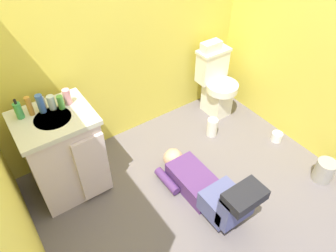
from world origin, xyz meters
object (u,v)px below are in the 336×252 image
at_px(person_plumber, 208,189).
at_px(bottle_pink, 67,97).
at_px(trash_can, 324,171).
at_px(paper_towel_roll, 212,127).
at_px(bottle_clear, 52,102).
at_px(bottle_amber, 29,106).
at_px(faucet, 44,102).
at_px(tissue_box, 211,46).
at_px(toilet_paper_roll, 277,137).
at_px(vanity_cabinet, 64,154).
at_px(soap_dispenser, 18,110).
at_px(bottle_blue, 41,104).
at_px(bottle_green, 61,102).
at_px(toilet, 216,84).

bearing_deg(person_plumber, bottle_pink, 128.24).
height_order(trash_can, paper_towel_roll, trash_can).
bearing_deg(bottle_clear, bottle_amber, 172.15).
xyz_separation_m(faucet, bottle_clear, (0.05, -0.05, 0.01)).
height_order(tissue_box, toilet_paper_roll, tissue_box).
distance_m(vanity_cabinet, soap_dispenser, 0.52).
height_order(tissue_box, bottle_amber, bottle_amber).
height_order(vanity_cabinet, bottle_blue, bottle_blue).
relative_size(faucet, bottle_blue, 0.65).
xyz_separation_m(soap_dispenser, toilet_paper_roll, (2.20, -0.79, -0.84)).
relative_size(person_plumber, tissue_box, 4.84).
bearing_deg(bottle_pink, toilet_paper_roll, -22.36).
xyz_separation_m(tissue_box, bottle_blue, (-1.78, -0.10, 0.10)).
distance_m(person_plumber, toilet_paper_roll, 1.13).
bearing_deg(tissue_box, toilet_paper_roll, -73.86).
xyz_separation_m(vanity_cabinet, trash_can, (1.94, -1.26, -0.31)).
height_order(bottle_green, toilet_paper_roll, bottle_green).
distance_m(faucet, trash_can, 2.52).
bearing_deg(bottle_green, soap_dispenser, 167.08).
bearing_deg(bottle_blue, bottle_amber, 167.69).
relative_size(bottle_blue, toilet_paper_roll, 1.40).
bearing_deg(bottle_pink, bottle_amber, 173.90).
distance_m(bottle_amber, bottle_clear, 0.16).
relative_size(bottle_blue, paper_towel_roll, 0.74).
distance_m(bottle_pink, paper_towel_roll, 1.57).
relative_size(person_plumber, paper_towel_roll, 5.10).
xyz_separation_m(person_plumber, soap_dispenser, (-1.09, 0.96, 0.71)).
bearing_deg(bottle_blue, paper_towel_roll, -11.33).
distance_m(person_plumber, bottle_clear, 1.44).
bearing_deg(vanity_cabinet, paper_towel_roll, -7.88).
height_order(tissue_box, bottle_blue, bottle_blue).
distance_m(bottle_blue, bottle_clear, 0.08).
relative_size(vanity_cabinet, bottle_green, 7.21).
bearing_deg(paper_towel_roll, bottle_pink, 167.54).
relative_size(bottle_amber, trash_can, 0.71).
height_order(person_plumber, soap_dispenser, soap_dispenser).
distance_m(bottle_clear, bottle_pink, 0.12).
xyz_separation_m(toilet, bottle_clear, (-1.75, -0.02, 0.51)).
bearing_deg(tissue_box, bottle_pink, -175.80).
bearing_deg(faucet, bottle_blue, -124.57).
bearing_deg(bottle_amber, bottle_pink, -6.10).
height_order(soap_dispenser, paper_towel_roll, soap_dispenser).
distance_m(tissue_box, bottle_clear, 1.71).
relative_size(toilet, paper_towel_roll, 3.59).
bearing_deg(bottle_green, person_plumber, -48.50).
bearing_deg(trash_can, bottle_pink, 142.85).
distance_m(bottle_green, trash_can, 2.39).
xyz_separation_m(faucet, bottle_blue, (-0.03, -0.05, 0.03)).
height_order(tissue_box, bottle_clear, bottle_clear).
relative_size(tissue_box, paper_towel_roll, 1.05).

